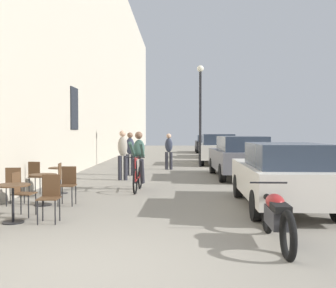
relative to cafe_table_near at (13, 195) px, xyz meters
name	(u,v)px	position (x,y,z in m)	size (l,w,h in m)	color
ground_plane	(99,269)	(2.11, -2.48, -0.52)	(88.00, 88.00, 0.00)	gray
building_facade_left	(84,32)	(-1.34, 11.52, 5.88)	(0.54, 68.00, 12.81)	#B7AD99
cafe_table_near	(13,195)	(0.00, 0.00, 0.00)	(0.64, 0.64, 0.72)	black
cafe_chair_near_toward_street	(21,191)	(-0.08, 0.57, 0.00)	(0.41, 0.41, 0.89)	black
cafe_chair_near_toward_wall	(50,195)	(0.67, 0.08, 0.00)	(0.39, 0.39, 0.89)	black
cafe_table_mid	(43,183)	(-0.03, 1.77, 0.00)	(0.64, 0.64, 0.72)	black
cafe_chair_mid_toward_street	(14,183)	(-0.67, 1.70, 0.00)	(0.43, 0.43, 0.89)	black
cafe_chair_mid_toward_wall	(68,183)	(0.53, 1.85, 0.00)	(0.38, 0.38, 0.89)	black
cafe_table_far	(60,175)	(-0.15, 3.54, 0.00)	(0.64, 0.64, 0.72)	black
cafe_chair_far_toward_street	(36,175)	(-0.80, 3.47, 0.00)	(0.44, 0.44, 0.89)	black
cafe_chair_far_toward_wall	(56,177)	(-0.08, 2.90, 0.00)	(0.41, 0.41, 0.89)	black
cyclist_on_bicycle	(138,163)	(1.95, 4.16, 0.29)	(0.52, 1.76, 1.74)	black
pedestrian_near	(123,152)	(1.16, 6.57, 0.47)	(0.35, 0.25, 1.75)	#26262D
pedestrian_mid	(130,151)	(1.24, 8.10, 0.43)	(0.37, 0.29, 1.68)	#26262D
pedestrian_far	(169,149)	(2.70, 10.53, 0.39)	(0.36, 0.27, 1.62)	#26262D
street_lamp	(200,103)	(4.19, 11.92, 2.59)	(0.32, 0.32, 4.90)	black
parked_car_nearest	(282,175)	(5.40, 1.49, 0.24)	(1.82, 4.14, 1.46)	beige
parked_car_second	(239,156)	(5.39, 7.42, 0.28)	(1.93, 4.38, 1.54)	#595960
parked_car_third	(217,148)	(5.20, 13.75, 0.30)	(1.99, 4.50, 1.58)	beige
parked_car_fourth	(212,146)	(5.43, 19.34, 0.24)	(1.86, 4.18, 1.47)	#B7B7BC
parked_car_fifth	(206,144)	(5.43, 25.11, 0.22)	(1.75, 4.03, 1.43)	black
parked_motorcycle	(277,217)	(4.60, -1.28, -0.12)	(0.62, 2.15, 0.92)	black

